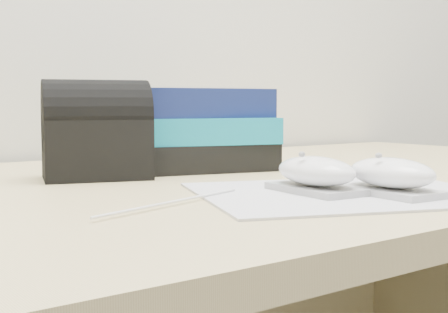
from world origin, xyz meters
TOP-DOWN VIEW (x-y plane):
  - mousepad at (-0.00, 1.36)m, footprint 0.40×0.36m
  - mouse_rear at (-0.03, 1.38)m, footprint 0.07×0.12m
  - mouse_front at (0.02, 1.32)m, footprint 0.07×0.12m
  - usb_cable at (-0.20, 1.41)m, footprint 0.21×0.07m
  - book_stack at (0.01, 1.72)m, footprint 0.30×0.26m
  - pouch at (-0.16, 1.67)m, footprint 0.16×0.14m

SIDE VIEW (x-z plane):
  - mousepad at x=0.00m, z-range 0.73..0.73m
  - usb_cable at x=-0.20m, z-range 0.73..0.74m
  - mouse_front at x=0.02m, z-range 0.73..0.78m
  - mouse_rear at x=-0.03m, z-range 0.73..0.78m
  - book_stack at x=0.01m, z-range 0.73..0.86m
  - pouch at x=-0.16m, z-range 0.73..0.86m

